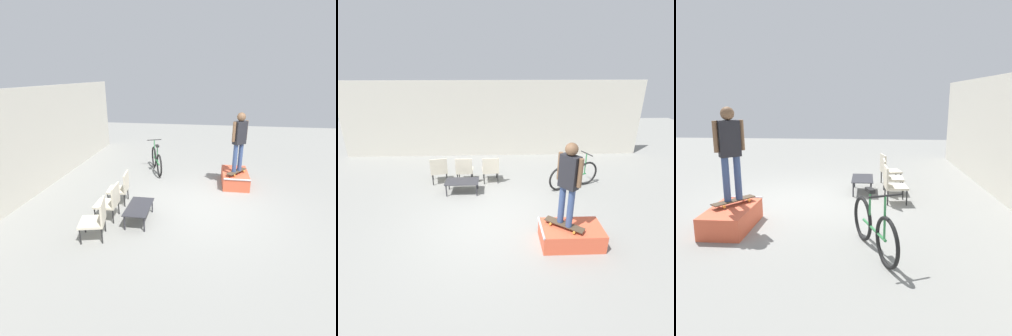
{
  "view_description": "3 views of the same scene",
  "coord_description": "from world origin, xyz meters",
  "views": [
    {
      "loc": [
        -6.25,
        0.01,
        3.32
      ],
      "look_at": [
        0.32,
        0.99,
        0.94
      ],
      "focal_mm": 28.0,
      "sensor_mm": 36.0,
      "label": 1
    },
    {
      "loc": [
        0.14,
        -5.57,
        3.72
      ],
      "look_at": [
        0.39,
        1.26,
        0.88
      ],
      "focal_mm": 28.0,
      "sensor_mm": 36.0,
      "label": 2
    },
    {
      "loc": [
        7.45,
        1.61,
        2.46
      ],
      "look_at": [
        0.26,
        1.1,
        0.9
      ],
      "focal_mm": 35.0,
      "sensor_mm": 36.0,
      "label": 3
    }
  ],
  "objects": [
    {
      "name": "ground_plane",
      "position": [
        0.0,
        0.0,
        0.0
      ],
      "size": [
        24.0,
        24.0,
        0.0
      ],
      "primitive_type": "plane",
      "color": "gray"
    },
    {
      "name": "house_wall_back",
      "position": [
        0.0,
        4.85,
        1.5
      ],
      "size": [
        12.0,
        0.06,
        3.0
      ],
      "color": "beige",
      "rests_on": "ground_plane"
    },
    {
      "name": "skate_ramp_box",
      "position": [
        1.72,
        -0.94,
        0.21
      ],
      "size": [
        1.33,
        0.78,
        0.43
      ],
      "color": "#DB5638",
      "rests_on": "ground_plane"
    },
    {
      "name": "skateboard_on_ramp",
      "position": [
        1.54,
        -0.96,
        0.49
      ],
      "size": [
        0.8,
        0.68,
        0.07
      ],
      "rotation": [
        0.0,
        0.0,
        -0.65
      ],
      "color": "#473828",
      "rests_on": "skate_ramp_box"
    },
    {
      "name": "person_skater",
      "position": [
        1.54,
        -0.96,
        1.56
      ],
      "size": [
        0.39,
        0.47,
        1.78
      ],
      "rotation": [
        0.0,
        0.0,
        -0.9
      ],
      "color": "#384C7A",
      "rests_on": "skateboard_on_ramp"
    },
    {
      "name": "coffee_table",
      "position": [
        -0.9,
        1.51,
        0.34
      ],
      "size": [
        0.98,
        0.55,
        0.38
      ],
      "color": "#2D2D33",
      "rests_on": "ground_plane"
    },
    {
      "name": "patio_chair_left",
      "position": [
        -1.71,
        2.21,
        0.47
      ],
      "size": [
        0.62,
        0.62,
        0.88
      ],
      "rotation": [
        0.0,
        0.0,
        3.37
      ],
      "color": "black",
      "rests_on": "ground_plane"
    },
    {
      "name": "patio_chair_center",
      "position": [
        -0.9,
        2.21,
        0.47
      ],
      "size": [
        0.53,
        0.53,
        0.88
      ],
      "rotation": [
        0.0,
        0.0,
        3.16
      ],
      "color": "black",
      "rests_on": "ground_plane"
    },
    {
      "name": "patio_chair_right",
      "position": [
        -0.07,
        2.21,
        0.47
      ],
      "size": [
        0.56,
        0.56,
        0.88
      ],
      "rotation": [
        0.0,
        0.0,
        3.23
      ],
      "color": "black",
      "rests_on": "ground_plane"
    },
    {
      "name": "bicycle",
      "position": [
        2.52,
        1.74,
        0.41
      ],
      "size": [
        1.68,
        0.75,
        1.08
      ],
      "rotation": [
        0.0,
        0.0,
        0.37
      ],
      "color": "black",
      "rests_on": "ground_plane"
    }
  ]
}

